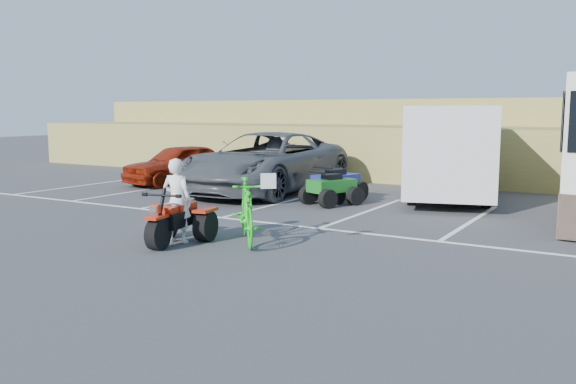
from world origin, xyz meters
The scene contains 11 objects.
ground centered at (0.00, 0.00, 0.00)m, with size 100.00×100.00×0.00m, color #3C3C3F.
parking_stripes centered at (0.87, 4.07, 0.00)m, with size 28.00×5.16×0.01m.
grass_embankment centered at (0.00, 15.48, 1.42)m, with size 40.00×8.50×3.10m.
red_trike_atv centered at (-1.74, -0.45, 0.00)m, with size 1.22×1.63×1.06m, color #B81E0A, non-canonical shape.
rider centered at (-1.76, -0.30, 0.84)m, with size 0.61×0.40×1.68m, color white.
green_dirt_bike centered at (-0.56, 0.37, 0.64)m, with size 0.60×2.12×1.27m, color #14BF19.
grey_pickup centered at (-4.36, 7.00, 0.96)m, with size 3.18×6.89×1.91m, color #46494D.
red_car centered at (-8.23, 7.31, 0.71)m, with size 1.68×4.18×1.42m, color maroon.
cargo_trailer centered at (1.18, 8.38, 1.47)m, with size 3.82×6.25×2.72m.
quad_atv_blue centered at (-1.58, 6.42, 0.00)m, with size 1.18×1.59×1.04m, color navy, non-canonical shape.
quad_atv_green centered at (-1.32, 5.65, 0.00)m, with size 1.10×1.48×0.97m, color #16611C, non-canonical shape.
Camera 1 is at (6.16, -9.41, 2.59)m, focal length 38.00 mm.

